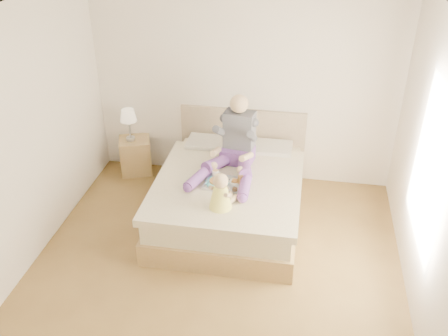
% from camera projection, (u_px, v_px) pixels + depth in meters
% --- Properties ---
extents(room, '(4.02, 4.22, 2.71)m').
position_uv_depth(room, '(221.00, 150.00, 4.59)').
color(room, brown).
rests_on(room, ground).
extents(bed, '(1.70, 2.18, 1.00)m').
position_uv_depth(bed, '(231.00, 193.00, 6.12)').
color(bed, olive).
rests_on(bed, ground).
extents(nightstand, '(0.52, 0.49, 0.52)m').
position_uv_depth(nightstand, '(136.00, 156.00, 7.05)').
color(nightstand, olive).
rests_on(nightstand, ground).
extents(lamp, '(0.22, 0.22, 0.45)m').
position_uv_depth(lamp, '(128.00, 117.00, 6.73)').
color(lamp, silver).
rests_on(lamp, nightstand).
extents(adult, '(0.75, 1.13, 0.90)m').
position_uv_depth(adult, '(234.00, 147.00, 5.97)').
color(adult, '#5E3482').
rests_on(adult, bed).
extents(tray, '(0.47, 0.38, 0.13)m').
position_uv_depth(tray, '(224.00, 182.00, 5.73)').
color(tray, silver).
rests_on(tray, bed).
extents(baby, '(0.33, 0.36, 0.41)m').
position_uv_depth(baby, '(221.00, 194.00, 5.28)').
color(baby, '#FAF64F').
rests_on(baby, bed).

